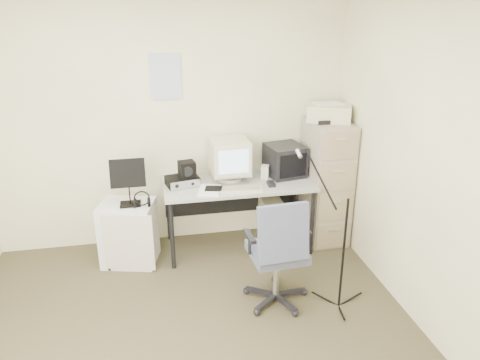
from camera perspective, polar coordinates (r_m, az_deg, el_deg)
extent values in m
cube|color=#3A3424|center=(3.78, -5.68, -19.62)|extent=(3.60, 3.60, 0.01)
cube|color=#F5F1BD|center=(4.81, -8.50, 6.48)|extent=(3.60, 0.02, 2.50)
cube|color=#F5F1BD|center=(3.69, 22.49, 0.47)|extent=(0.02, 3.60, 2.50)
cube|color=white|center=(4.70, -9.08, 12.34)|extent=(0.30, 0.02, 0.44)
cube|color=#A29788|center=(5.02, 10.38, -0.19)|extent=(0.40, 0.60, 1.30)
cube|color=beige|center=(4.84, 10.82, 8.05)|extent=(0.51, 0.44, 0.17)
cube|color=#ACACAC|center=(4.86, -0.24, -4.26)|extent=(1.50, 0.70, 0.73)
cube|color=beige|center=(4.72, -1.30, 2.48)|extent=(0.39, 0.41, 0.42)
cube|color=black|center=(4.88, 5.46, 2.43)|extent=(0.41, 0.43, 0.32)
cube|color=beige|center=(4.79, 3.06, 1.00)|extent=(0.10, 0.10, 0.14)
cube|color=beige|center=(4.50, 0.10, -1.18)|extent=(0.42, 0.18, 0.02)
cube|color=black|center=(4.63, 3.80, -0.47)|extent=(0.07, 0.12, 0.03)
cube|color=black|center=(4.66, -7.04, -0.10)|extent=(0.35, 0.28, 0.09)
cube|color=black|center=(4.61, -6.49, 1.33)|extent=(0.18, 0.17, 0.15)
cube|color=white|center=(4.50, -3.73, -1.24)|extent=(0.26, 0.31, 0.02)
cube|color=beige|center=(5.08, 3.98, -4.94)|extent=(0.21, 0.47, 0.44)
cube|color=slate|center=(3.96, 4.53, -8.50)|extent=(0.62, 0.62, 1.00)
cube|color=silver|center=(4.74, -13.39, -6.28)|extent=(0.59, 0.52, 0.63)
cube|color=black|center=(4.48, -13.44, -0.21)|extent=(0.36, 0.26, 0.47)
torus|color=black|center=(4.49, -11.86, -2.58)|extent=(0.18, 0.18, 0.03)
cylinder|color=black|center=(3.90, 12.66, -6.88)|extent=(0.02, 0.02, 1.31)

